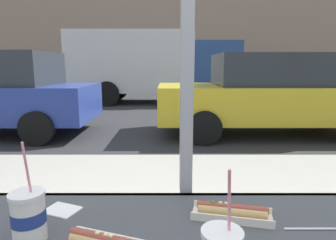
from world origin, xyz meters
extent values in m
plane|color=#2D2D30|center=(0.00, 8.00, 0.00)|extent=(60.00, 60.00, 0.00)
cube|color=#9E998E|center=(0.00, 1.60, 0.08)|extent=(16.00, 2.80, 0.16)
cube|color=#2A2C30|center=(0.00, 0.03, 0.91)|extent=(2.04, 0.02, 0.02)
cube|color=#9E9EA3|center=(0.00, 0.08, 1.64)|extent=(0.05, 0.08, 1.44)
cube|color=gray|center=(0.00, 18.32, 3.11)|extent=(28.00, 1.20, 6.22)
cylinder|color=silver|center=(-0.49, -0.29, 0.99)|extent=(0.10, 0.10, 0.14)
cylinder|color=navy|center=(-0.49, -0.29, 1.00)|extent=(0.10, 0.10, 0.04)
cylinder|color=black|center=(-0.49, -0.29, 1.06)|extent=(0.09, 0.09, 0.01)
cylinder|color=white|center=(-0.49, -0.29, 1.07)|extent=(0.10, 0.10, 0.01)
cylinder|color=pink|center=(-0.47, -0.30, 1.13)|extent=(0.01, 0.04, 0.20)
cylinder|color=black|center=(0.05, -0.48, 1.05)|extent=(0.08, 0.08, 0.01)
cylinder|color=white|center=(0.05, -0.48, 1.06)|extent=(0.10, 0.10, 0.01)
cylinder|color=pink|center=(0.06, -0.49, 1.13)|extent=(0.02, 0.04, 0.20)
cube|color=beige|center=(0.15, -0.16, 0.93)|extent=(0.29, 0.15, 0.01)
cube|color=beige|center=(0.14, -0.20, 0.94)|extent=(0.27, 0.07, 0.03)
cube|color=beige|center=(0.16, -0.11, 0.94)|extent=(0.27, 0.07, 0.03)
cylinder|color=tan|center=(0.15, -0.16, 0.95)|extent=(0.24, 0.09, 0.04)
cylinder|color=brown|center=(0.15, -0.16, 0.96)|extent=(0.24, 0.08, 0.03)
cube|color=beige|center=(0.11, -0.15, 0.97)|extent=(0.01, 0.01, 0.01)
cube|color=beige|center=(0.13, -0.15, 0.97)|extent=(0.01, 0.01, 0.01)
cube|color=#337A2D|center=(0.08, -0.14, 0.97)|extent=(0.02, 0.02, 0.01)
cube|color=silver|center=(-0.24, -0.30, 0.94)|extent=(0.24, 0.09, 0.03)
cylinder|color=brown|center=(-0.25, -0.34, 0.96)|extent=(0.22, 0.10, 0.03)
cube|color=beige|center=(-0.23, -0.35, 0.97)|extent=(0.01, 0.01, 0.01)
cube|color=beige|center=(-0.25, -0.34, 0.97)|extent=(0.01, 0.01, 0.01)
cube|color=beige|center=(-0.27, -0.33, 0.97)|extent=(0.01, 0.01, 0.01)
cylinder|color=white|center=(0.39, -0.23, 0.93)|extent=(0.19, 0.01, 0.01)
cube|color=white|center=(-0.46, -0.11, 0.92)|extent=(0.14, 0.13, 0.00)
cube|color=#282D33|center=(-3.56, 5.01, 1.39)|extent=(2.15, 1.64, 0.68)
cylinder|color=black|center=(-2.47, 5.94, 0.32)|extent=(0.64, 0.18, 0.64)
cylinder|color=black|center=(-2.47, 4.08, 0.32)|extent=(0.64, 0.18, 0.64)
cube|color=gold|center=(2.01, 5.01, 0.68)|extent=(4.55, 1.80, 0.72)
cube|color=#282D33|center=(2.12, 5.01, 1.36)|extent=(2.37, 1.58, 0.64)
cylinder|color=black|center=(3.42, 5.91, 0.32)|extent=(0.64, 0.18, 0.64)
cylinder|color=black|center=(0.60, 5.91, 0.32)|extent=(0.64, 0.18, 0.64)
cylinder|color=black|center=(0.60, 4.11, 0.32)|extent=(0.64, 0.18, 0.64)
cube|color=silver|center=(-1.48, 10.52, 1.59)|extent=(4.70, 2.20, 2.28)
cube|color=navy|center=(1.67, 10.52, 1.40)|extent=(1.90, 2.10, 1.90)
cylinder|color=black|center=(1.67, 11.57, 0.45)|extent=(0.90, 0.24, 0.90)
cylinder|color=black|center=(1.67, 9.47, 0.45)|extent=(0.90, 0.24, 0.90)
cylinder|color=black|center=(-2.29, 11.62, 0.45)|extent=(0.90, 0.24, 0.90)
cylinder|color=black|center=(-2.29, 9.42, 0.45)|extent=(0.90, 0.24, 0.90)
camera|label=1|loc=(-0.07, -1.08, 1.44)|focal=30.96mm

